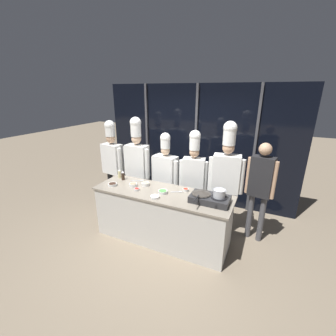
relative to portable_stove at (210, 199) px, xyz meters
name	(u,v)px	position (x,y,z in m)	size (l,w,h in m)	color
ground_plane	(162,238)	(-0.83, 0.01, -0.98)	(24.00, 24.00, 0.00)	#7F705B
window_wall_back	(196,145)	(-0.83, 1.78, 0.37)	(4.48, 0.09, 2.70)	black
demo_counter	(162,216)	(-0.83, 0.01, -0.52)	(2.39, 0.75, 0.93)	beige
portable_stove	(210,199)	(0.00, 0.00, 0.00)	(0.60, 0.36, 0.12)	#28282B
frying_pan	(201,192)	(-0.14, 0.00, 0.08)	(0.30, 0.52, 0.05)	#38332D
stock_pot	(219,193)	(0.14, 0.00, 0.12)	(0.21, 0.19, 0.12)	#B7BABF
squeeze_bottle_oil	(119,174)	(-1.87, 0.24, 0.03)	(0.06, 0.06, 0.18)	beige
squeeze_bottle_soy	(123,175)	(-1.74, 0.18, 0.03)	(0.06, 0.06, 0.18)	#332319
prep_bowl_chili_flakes	(186,190)	(-0.47, 0.21, -0.03)	(0.10, 0.10, 0.05)	white
prep_bowl_soy_glaze	(112,184)	(-1.75, -0.13, -0.03)	(0.16, 0.16, 0.04)	white
prep_bowl_bell_pepper	(137,189)	(-1.25, -0.12, -0.03)	(0.10, 0.10, 0.04)	white
prep_bowl_ginger	(145,184)	(-1.22, 0.12, -0.02)	(0.14, 0.14, 0.06)	white
prep_bowl_mushrooms	(133,185)	(-1.40, 0.00, -0.02)	(0.14, 0.14, 0.06)	white
prep_bowl_scallions	(163,192)	(-0.79, -0.03, -0.03)	(0.16, 0.16, 0.05)	white
prep_bowl_garlic	(155,197)	(-0.83, -0.23, -0.03)	(0.15, 0.15, 0.04)	white
serving_spoon_slotted	(179,192)	(-0.57, 0.12, -0.05)	(0.19, 0.12, 0.02)	#B2B5BA
serving_spoon_solid	(140,180)	(-1.42, 0.27, -0.05)	(0.23, 0.14, 0.02)	#B2B5BA
chef_head	(112,159)	(-2.37, 0.67, 0.15)	(0.59, 0.28, 1.97)	#232326
chef_sous	(137,160)	(-1.74, 0.70, 0.19)	(0.61, 0.26, 2.06)	#2D3856
chef_line	(165,172)	(-1.11, 0.74, 0.02)	(0.62, 0.32, 1.79)	#4C4C51
chef_pastry	(194,173)	(-0.51, 0.72, 0.10)	(0.53, 0.28, 1.89)	#4C4C51
chef_apprentice	(226,173)	(0.09, 0.69, 0.21)	(0.61, 0.30, 2.09)	#4C4C51
person_guest	(260,183)	(0.66, 0.72, 0.11)	(0.47, 0.25, 1.77)	#4C4C51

